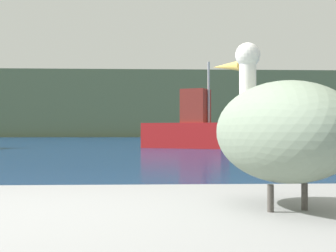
% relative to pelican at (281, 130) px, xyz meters
% --- Properties ---
extents(hillside_backdrop, '(140.00, 10.06, 9.00)m').
position_rel_pelican_xyz_m(hillside_backdrop, '(-1.33, 71.87, 3.51)').
color(hillside_backdrop, '#6B7A51').
rests_on(hillside_backdrop, ground).
extents(pelican, '(0.76, 1.34, 0.84)m').
position_rel_pelican_xyz_m(pelican, '(0.00, 0.00, 0.00)').
color(pelican, gray).
rests_on(pelican, pier_dock).
extents(fishing_boat_red, '(4.70, 3.33, 4.56)m').
position_rel_pelican_xyz_m(fishing_boat_red, '(1.80, 25.40, 0.08)').
color(fishing_boat_red, red).
rests_on(fishing_boat_red, ground).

